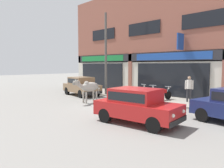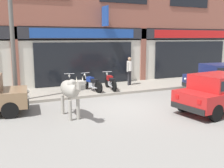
{
  "view_description": "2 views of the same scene",
  "coord_description": "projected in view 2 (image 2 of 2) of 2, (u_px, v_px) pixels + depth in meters",
  "views": [
    {
      "loc": [
        8.63,
        -8.97,
        2.44
      ],
      "look_at": [
        -1.81,
        1.0,
        1.16
      ],
      "focal_mm": 35.0,
      "sensor_mm": 36.0,
      "label": 1
    },
    {
      "loc": [
        -4.89,
        -9.23,
        2.82
      ],
      "look_at": [
        -0.22,
        1.0,
        0.81
      ],
      "focal_mm": 42.0,
      "sensor_mm": 36.0,
      "label": 2
    }
  ],
  "objects": [
    {
      "name": "pedestrian",
      "position": [
        130.0,
        68.0,
        14.9
      ],
      "size": [
        0.45,
        0.32,
        1.6
      ],
      "color": "#2D2D33",
      "rests_on": "sidewalk"
    },
    {
      "name": "shop_building",
      "position": [
        83.0,
        13.0,
        14.84
      ],
      "size": [
        23.0,
        1.4,
        8.86
      ],
      "color": "#8E5142",
      "rests_on": "ground"
    },
    {
      "name": "car_0",
      "position": [
        219.0,
        91.0,
        9.95
      ],
      "size": [
        3.75,
        2.03,
        1.46
      ],
      "color": "black",
      "rests_on": "ground"
    },
    {
      "name": "motorcycle_0",
      "position": [
        70.0,
        85.0,
        12.96
      ],
      "size": [
        0.67,
        1.79,
        0.88
      ],
      "color": "black",
      "rests_on": "sidewalk"
    },
    {
      "name": "cow",
      "position": [
        70.0,
        90.0,
        9.19
      ],
      "size": [
        0.59,
        2.15,
        1.61
      ],
      "color": "#9E998E",
      "rests_on": "ground"
    },
    {
      "name": "car_2",
      "position": [
        221.0,
        76.0,
        13.71
      ],
      "size": [
        3.76,
        2.07,
        1.46
      ],
      "color": "black",
      "rests_on": "ground"
    },
    {
      "name": "utility_pole",
      "position": [
        12.0,
        26.0,
        10.76
      ],
      "size": [
        0.18,
        0.18,
        6.3
      ],
      "primitive_type": "cylinder",
      "color": "#595651",
      "rests_on": "sidewalk"
    },
    {
      "name": "motorcycle_2",
      "position": [
        110.0,
        82.0,
        13.76
      ],
      "size": [
        0.55,
        1.81,
        0.88
      ],
      "color": "black",
      "rests_on": "sidewalk"
    },
    {
      "name": "motorcycle_1",
      "position": [
        92.0,
        83.0,
        13.36
      ],
      "size": [
        0.64,
        1.79,
        0.88
      ],
      "color": "black",
      "rests_on": "sidewalk"
    },
    {
      "name": "ground_plane",
      "position": [
        127.0,
        107.0,
        10.76
      ],
      "size": [
        90.0,
        90.0,
        0.0
      ],
      "primitive_type": "plane",
      "color": "gray"
    },
    {
      "name": "sidewalk",
      "position": [
        95.0,
        90.0,
        14.03
      ],
      "size": [
        19.0,
        2.92,
        0.12
      ],
      "primitive_type": "cube",
      "color": "gray",
      "rests_on": "ground"
    }
  ]
}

